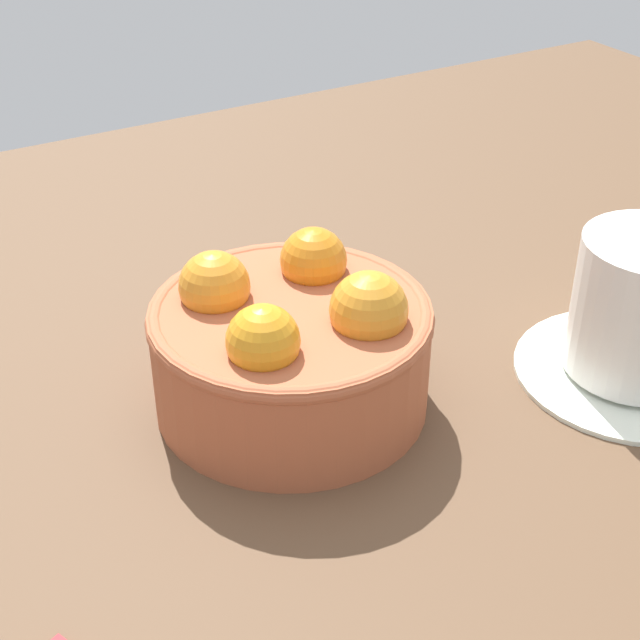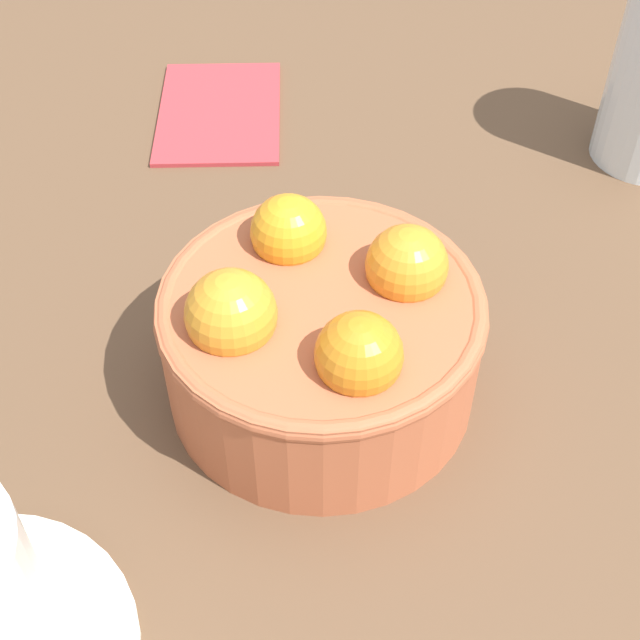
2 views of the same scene
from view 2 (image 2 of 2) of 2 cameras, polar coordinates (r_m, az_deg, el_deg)
ground_plane at (r=46.48cm, az=0.07°, el=-6.15°), size 130.47×90.18×4.76cm
terracotta_bowl at (r=41.69cm, az=0.05°, el=-0.90°), size 15.33×15.33×8.88cm
folded_napkin at (r=63.48cm, az=-6.53°, el=13.36°), size 14.77×12.65×0.60cm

